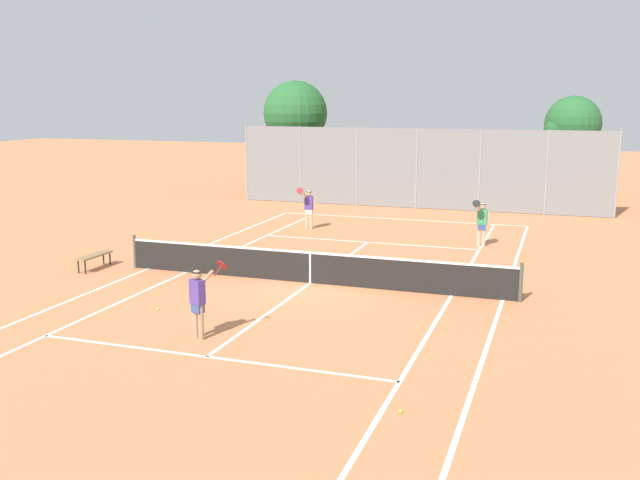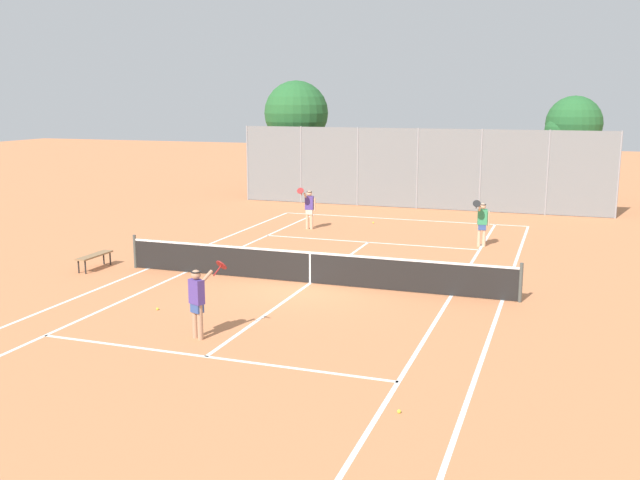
% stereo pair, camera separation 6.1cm
% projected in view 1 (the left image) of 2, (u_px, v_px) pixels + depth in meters
% --- Properties ---
extents(ground_plane, '(120.00, 120.00, 0.00)m').
position_uv_depth(ground_plane, '(310.00, 283.00, 20.90)').
color(ground_plane, '#CC7A4C').
extents(court_line_markings, '(11.10, 23.90, 0.01)m').
position_uv_depth(court_line_markings, '(310.00, 283.00, 20.90)').
color(court_line_markings, white).
rests_on(court_line_markings, ground).
extents(tennis_net, '(12.00, 0.10, 1.07)m').
position_uv_depth(tennis_net, '(310.00, 266.00, 20.80)').
color(tennis_net, '#474C47').
rests_on(tennis_net, ground).
extents(player_near_side, '(0.85, 0.68, 1.77)m').
position_uv_depth(player_near_side, '(198.00, 299.00, 15.92)').
color(player_near_side, tan).
rests_on(player_near_side, ground).
extents(player_far_left, '(0.59, 0.79, 1.77)m').
position_uv_depth(player_far_left, '(309.00, 207.00, 29.34)').
color(player_far_left, '#D8A884').
rests_on(player_far_left, ground).
extents(player_far_right, '(0.57, 0.81, 1.77)m').
position_uv_depth(player_far_right, '(482.00, 222.00, 25.90)').
color(player_far_right, '#D8A884').
rests_on(player_far_right, ground).
extents(loose_tennis_ball_0, '(0.07, 0.07, 0.07)m').
position_uv_depth(loose_tennis_ball_0, '(234.00, 251.00, 25.07)').
color(loose_tennis_ball_0, '#D1DB33').
rests_on(loose_tennis_ball_0, ground).
extents(loose_tennis_ball_1, '(0.07, 0.07, 0.07)m').
position_uv_depth(loose_tennis_ball_1, '(401.00, 411.00, 12.29)').
color(loose_tennis_ball_1, '#D1DB33').
rests_on(loose_tennis_ball_1, ground).
extents(loose_tennis_ball_2, '(0.07, 0.07, 0.07)m').
position_uv_depth(loose_tennis_ball_2, '(373.00, 223.00, 30.88)').
color(loose_tennis_ball_2, '#D1DB33').
rests_on(loose_tennis_ball_2, ground).
extents(loose_tennis_ball_3, '(0.07, 0.07, 0.07)m').
position_uv_depth(loose_tennis_ball_3, '(158.00, 309.00, 18.24)').
color(loose_tennis_ball_3, '#D1DB33').
rests_on(loose_tennis_ball_3, ground).
extents(courtside_bench, '(0.36, 1.50, 0.47)m').
position_uv_depth(courtside_bench, '(94.00, 256.00, 22.56)').
color(courtside_bench, olive).
rests_on(courtside_bench, ground).
extents(back_fence, '(18.26, 0.08, 3.92)m').
position_uv_depth(back_fence, '(417.00, 169.00, 34.69)').
color(back_fence, gray).
rests_on(back_fence, ground).
extents(tree_behind_left, '(3.51, 3.51, 6.28)m').
position_uv_depth(tree_behind_left, '(296.00, 115.00, 38.98)').
color(tree_behind_left, brown).
rests_on(tree_behind_left, ground).
extents(tree_behind_right, '(2.77, 2.76, 5.46)m').
position_uv_depth(tree_behind_right, '(571.00, 125.00, 35.40)').
color(tree_behind_right, brown).
rests_on(tree_behind_right, ground).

